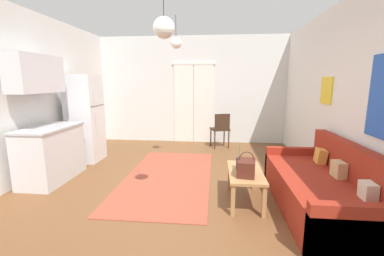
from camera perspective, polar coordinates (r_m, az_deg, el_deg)
The scene contains 13 objects.
ground_plane at distance 3.75m, azimuth -5.23°, elevation -16.33°, with size 5.52×7.60×0.10m, color brown.
wall_back at distance 6.87m, azimuth 0.10°, elevation 8.45°, with size 5.12×0.13×2.81m.
wall_right at distance 3.78m, azimuth 35.16°, elevation 5.08°, with size 0.12×7.20×2.81m.
area_rug at distance 4.49m, azimuth -5.33°, elevation -10.87°, with size 1.45×2.91×0.01m, color #9E4733.
couch at distance 3.72m, azimuth 27.67°, elevation -12.21°, with size 0.92×2.06×0.87m.
coffee_table at distance 3.57m, azimuth 11.94°, elevation -10.47°, with size 0.45×0.90×0.44m.
bamboo_vase at distance 3.58m, azimuth 10.64°, elevation -7.78°, with size 0.09×0.09×0.39m.
handbag at distance 3.35m, azimuth 12.17°, elevation -8.74°, with size 0.26×0.32×0.32m.
refrigerator at distance 5.65m, azimuth -23.03°, elevation 1.99°, with size 0.60×0.61×1.77m.
kitchen_counter at distance 4.77m, azimuth -29.83°, elevation -1.26°, with size 0.59×1.15×2.05m.
accent_chair at distance 6.30m, azimuth 6.49°, elevation 0.01°, with size 0.52×0.51×0.87m.
pendant_lamp_near at distance 2.90m, azimuth -6.36°, elevation 21.61°, with size 0.23×0.23×0.73m.
pendant_lamp_far at distance 4.86m, azimuth -3.63°, elevation 18.65°, with size 0.21×0.21×0.59m.
Camera 1 is at (0.64, -3.28, 1.64)m, focal length 23.59 mm.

